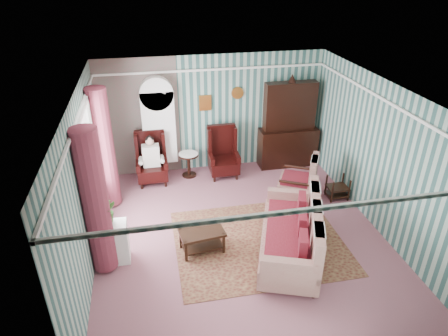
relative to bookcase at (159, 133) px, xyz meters
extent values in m
plane|color=#97576A|center=(1.35, -2.84, -1.12)|extent=(6.00, 6.00, 0.00)
cube|color=#325C57|center=(1.35, 0.16, 0.33)|extent=(5.50, 0.02, 2.90)
cube|color=#325C57|center=(1.35, -5.84, 0.33)|extent=(5.50, 0.02, 2.90)
cube|color=#325C57|center=(-1.40, -2.84, 0.33)|extent=(0.02, 6.00, 2.90)
cube|color=#325C57|center=(4.10, -2.84, 0.33)|extent=(0.02, 6.00, 2.90)
cube|color=silver|center=(1.35, -2.84, 1.78)|extent=(5.50, 6.00, 0.02)
cube|color=#914A56|center=(-0.45, 0.15, 0.33)|extent=(1.90, 0.01, 2.90)
cube|color=white|center=(1.35, -2.84, 1.43)|extent=(5.50, 6.00, 0.05)
cube|color=white|center=(-1.37, -2.24, 0.43)|extent=(0.04, 1.50, 1.90)
cylinder|color=brown|center=(-1.20, -3.29, 0.23)|extent=(0.44, 0.44, 2.60)
cylinder|color=brown|center=(-1.20, -1.19, 0.23)|extent=(0.44, 0.44, 2.60)
cube|color=gold|center=(1.15, 0.13, 0.63)|extent=(0.30, 0.03, 0.38)
cube|color=silver|center=(0.00, 0.00, 0.00)|extent=(0.80, 0.28, 2.24)
cube|color=black|center=(3.25, -0.12, 0.06)|extent=(1.50, 0.56, 2.36)
cube|color=black|center=(-0.25, -0.39, -0.50)|extent=(0.76, 0.80, 1.25)
cube|color=black|center=(1.50, -0.39, -0.50)|extent=(0.76, 0.80, 1.25)
cylinder|color=black|center=(0.65, -0.24, -0.82)|extent=(0.50, 0.50, 0.60)
cube|color=black|center=(3.82, -1.94, -0.85)|extent=(0.45, 0.38, 0.54)
cube|color=white|center=(-1.05, -3.14, -0.72)|extent=(0.55, 0.35, 0.80)
cube|color=#441D16|center=(1.65, -3.14, -1.11)|extent=(3.20, 2.60, 0.01)
cube|color=beige|center=(2.08, -3.60, -0.64)|extent=(1.81, 2.49, 0.95)
cube|color=beige|center=(2.90, -1.78, -0.67)|extent=(1.12, 1.15, 0.89)
cube|color=black|center=(0.54, -3.17, -0.90)|extent=(0.87, 0.60, 0.44)
imported|color=#225119|center=(-1.15, -3.27, -0.10)|extent=(0.43, 0.39, 0.44)
imported|color=#1C571B|center=(-1.03, -3.06, -0.11)|extent=(0.28, 0.24, 0.42)
imported|color=#1B561E|center=(-1.11, -3.02, -0.11)|extent=(0.26, 0.26, 0.42)
camera|label=1|loc=(-0.22, -9.03, 3.77)|focal=32.00mm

